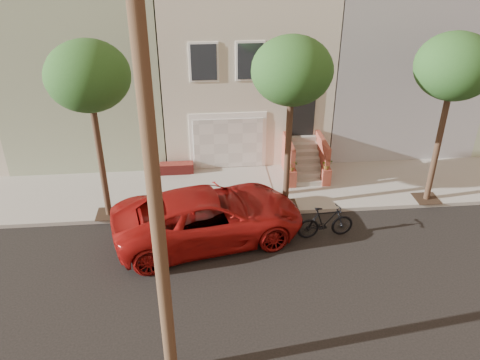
{
  "coord_description": "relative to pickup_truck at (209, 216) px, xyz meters",
  "views": [
    {
      "loc": [
        -2.08,
        -11.34,
        9.78
      ],
      "look_at": [
        -0.78,
        3.0,
        1.82
      ],
      "focal_mm": 36.24,
      "sensor_mm": 36.0,
      "label": 1
    }
  ],
  "objects": [
    {
      "name": "ground",
      "position": [
        1.89,
        -2.3,
        -0.89
      ],
      "size": [
        90.0,
        90.0,
        0.0
      ],
      "primitive_type": "plane",
      "color": "black",
      "rests_on": "ground"
    },
    {
      "name": "motorcycle",
      "position": [
        3.94,
        -0.27,
        -0.29
      ],
      "size": [
        2.01,
        0.72,
        1.19
      ],
      "primitive_type": "imported",
      "rotation": [
        0.0,
        0.0,
        1.65
      ],
      "color": "black",
      "rests_on": "ground"
    },
    {
      "name": "pickup_truck",
      "position": [
        0.0,
        0.0,
        0.0
      ],
      "size": [
        6.84,
        4.18,
        1.77
      ],
      "primitive_type": "imported",
      "rotation": [
        0.0,
        0.0,
        1.78
      ],
      "color": "maroon",
      "rests_on": "ground"
    },
    {
      "name": "house_row",
      "position": [
        1.89,
        8.89,
        2.76
      ],
      "size": [
        33.1,
        11.7,
        7.0
      ],
      "color": "beige",
      "rests_on": "sidewalk"
    },
    {
      "name": "tree_right",
      "position": [
        8.39,
        1.6,
        4.37
      ],
      "size": [
        2.7,
        2.57,
        6.3
      ],
      "color": "#2D2116",
      "rests_on": "sidewalk"
    },
    {
      "name": "sidewalk",
      "position": [
        1.89,
        3.05,
        -0.81
      ],
      "size": [
        40.0,
        3.7,
        0.15
      ],
      "primitive_type": "cube",
      "color": "#9A988C",
      "rests_on": "ground"
    },
    {
      "name": "tree_left",
      "position": [
        -3.61,
        1.6,
        4.37
      ],
      "size": [
        2.7,
        2.57,
        6.3
      ],
      "color": "#2D2116",
      "rests_on": "sidewalk"
    },
    {
      "name": "tree_mid",
      "position": [
        2.89,
        1.6,
        4.37
      ],
      "size": [
        2.7,
        2.57,
        6.3
      ],
      "color": "#2D2116",
      "rests_on": "sidewalk"
    }
  ]
}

